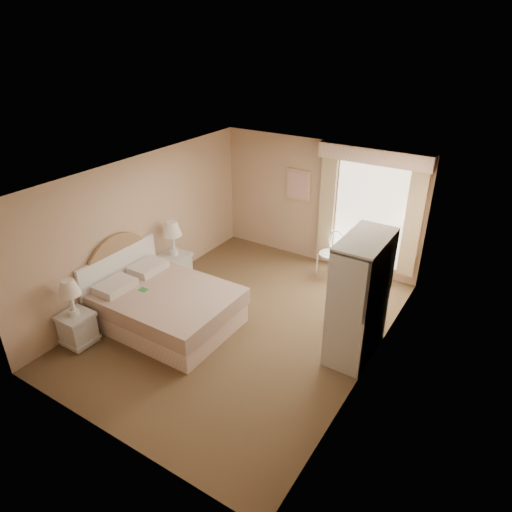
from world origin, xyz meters
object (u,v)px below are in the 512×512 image
Objects in this scene: bed at (163,304)px; armoire at (359,307)px; nightstand_near at (76,321)px; cafe_chair at (333,250)px; nightstand_far at (175,260)px; round_table at (364,288)px.

bed is 3.12m from armoire.
nightstand_near is 4.74m from cafe_chair.
armoire is at bearing -2.25° from nightstand_far.
nightstand_near is 0.59× the size of armoire.
bed is 3.41m from cafe_chair.
round_table is 1.18m from armoire.
round_table is at bearing 38.13° from bed.
bed is at bearing 57.20° from nightstand_near.
nightstand_near is 4.63m from round_table.
nightstand_far is (-0.72, 1.12, 0.11)m from bed.
nightstand_far is 0.65× the size of armoire.
bed is 1.74× the size of nightstand_far.
round_table is 1.32m from cafe_chair.
nightstand_near is 2.24m from nightstand_far.
armoire is at bearing -74.83° from round_table.
armoire is at bearing 29.87° from nightstand_near.
cafe_chair is (1.68, 2.97, 0.18)m from bed.
armoire is (1.25, -1.99, 0.25)m from cafe_chair.
bed is 2.33× the size of cafe_chair.
nightstand_far is (-0.00, 2.24, 0.04)m from nightstand_near.
armoire is at bearing 18.48° from bed.
nightstand_far reaches higher than nightstand_near.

